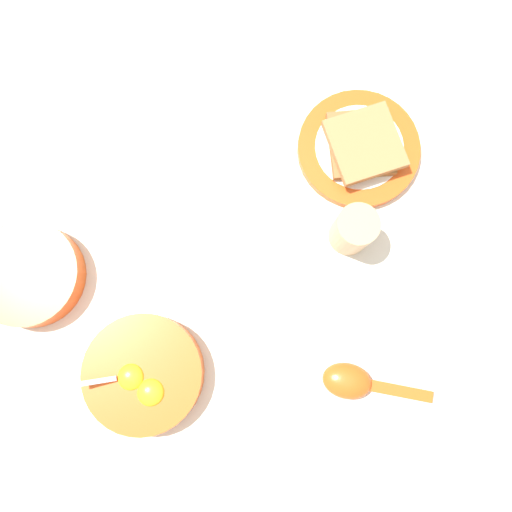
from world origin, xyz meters
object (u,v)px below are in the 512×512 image
egg_bowl (144,374)px  toast_plate (358,149)px  toast_sandwich (363,144)px  drinking_cup (353,230)px  congee_bowl (29,274)px  soup_spoon (355,382)px

egg_bowl → toast_plate: size_ratio=0.89×
toast_plate → toast_sandwich: size_ratio=1.29×
toast_sandwich → drinking_cup: 0.14m
toast_plate → toast_sandwich: (-0.00, -0.00, 0.02)m
toast_sandwich → egg_bowl: bearing=78.3°
egg_bowl → toast_sandwich: size_ratio=1.14×
toast_sandwich → drinking_cup: (-0.05, 0.13, 0.01)m
toast_sandwich → congee_bowl: toast_sandwich is taller
congee_bowl → egg_bowl: bearing=172.4°
egg_bowl → congee_bowl: bearing=-7.6°
drinking_cup → toast_plate: bearing=-66.3°
egg_bowl → soup_spoon: egg_bowl is taller
toast_plate → congee_bowl: congee_bowl is taller
toast_sandwich → soup_spoon: bearing=118.6°
egg_bowl → toast_sandwich: (-0.10, -0.46, 0.01)m
egg_bowl → soup_spoon: bearing=-150.7°
egg_bowl → congee_bowl: egg_bowl is taller
soup_spoon → toast_plate: bearing=-61.1°
egg_bowl → drinking_cup: (-0.15, -0.33, 0.02)m
soup_spoon → toast_sandwich: bearing=-61.4°
soup_spoon → congee_bowl: size_ratio=1.04×
congee_bowl → toast_plate: bearing=-126.3°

